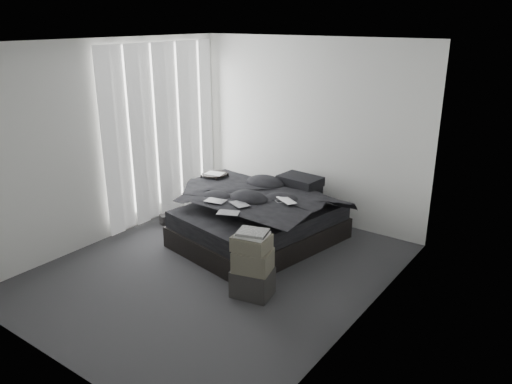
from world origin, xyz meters
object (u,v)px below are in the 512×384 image
Objects in this scene: side_stand at (215,196)px; laptop at (283,196)px; bed at (260,232)px; box_lower at (252,282)px.

laptop is at bearing -13.97° from side_stand.
laptop is (0.37, -0.02, 0.60)m from bed.
side_stand reaches higher than bed.
bed is 1.35m from box_lower.
bed is 0.71m from laptop.
box_lower is (1.76, -1.48, -0.19)m from side_stand.
laptop reaches higher than side_stand.
bed is 6.24× the size of laptop.
laptop is 0.78× the size of box_lower.
side_stand reaches higher than box_lower.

